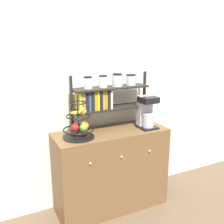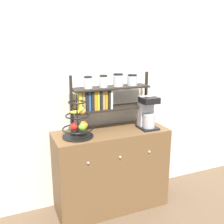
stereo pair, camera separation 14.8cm
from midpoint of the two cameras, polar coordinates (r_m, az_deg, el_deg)
name	(u,v)px [view 2 (the right image)]	position (r m, az deg, el deg)	size (l,w,h in m)	color
ground_plane	(119,217)	(2.86, 3.23, -21.92)	(12.00, 12.00, 0.00)	brown
wall_back	(101,83)	(2.76, -0.82, 6.30)	(7.00, 0.05, 2.60)	silver
sideboard	(111,170)	(2.80, 1.33, -12.45)	(1.15, 0.46, 0.85)	brown
coffee_maker	(147,113)	(2.72, 9.23, -0.16)	(0.18, 0.20, 0.33)	black
fruit_stand	(79,124)	(2.44, -5.57, -2.60)	(0.29, 0.29, 0.41)	black
shelf_hutch	(105,95)	(2.61, 0.02, 3.75)	(0.84, 0.20, 0.57)	black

